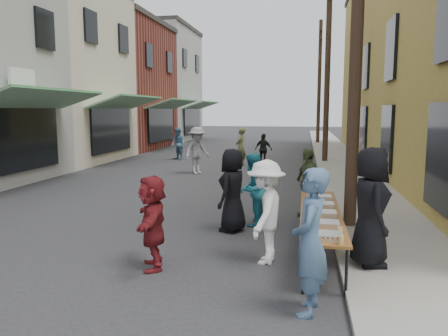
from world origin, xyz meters
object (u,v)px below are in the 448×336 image
(serving_table, at_px, (321,214))
(server, at_px, (371,207))
(catering_tray_sausage, at_px, (325,236))
(utility_pole_far, at_px, (319,83))
(utility_pole_mid, at_px, (328,68))
(guest_front_c, at_px, (252,189))
(guest_front_a, at_px, (233,190))
(utility_pole_near, at_px, (358,12))

(serving_table, distance_m, server, 1.11)
(catering_tray_sausage, relative_size, server, 0.27)
(utility_pole_far, height_order, catering_tray_sausage, utility_pole_far)
(utility_pole_mid, bearing_deg, utility_pole_far, 90.00)
(utility_pole_mid, height_order, catering_tray_sausage, utility_pole_mid)
(utility_pole_mid, height_order, guest_front_c, utility_pole_mid)
(utility_pole_far, xyz_separation_m, catering_tray_sausage, (-0.68, -27.34, -3.71))
(catering_tray_sausage, distance_m, guest_front_a, 3.28)
(utility_pole_far, xyz_separation_m, guest_front_c, (-2.10, -24.04, -3.70))
(guest_front_c, xyz_separation_m, server, (2.15, -2.41, 0.24))
(catering_tray_sausage, height_order, guest_front_c, guest_front_c)
(guest_front_c, bearing_deg, serving_table, 49.47)
(utility_pole_mid, xyz_separation_m, guest_front_a, (-2.45, -12.58, -3.62))
(guest_front_a, bearing_deg, utility_pole_near, 119.42)
(serving_table, height_order, guest_front_a, guest_front_a)
(utility_pole_near, xyz_separation_m, serving_table, (-0.68, -1.69, -3.79))
(serving_table, relative_size, guest_front_c, 2.49)
(serving_table, xyz_separation_m, catering_tray_sausage, (-0.00, -1.65, 0.08))
(serving_table, bearing_deg, utility_pole_near, 68.01)
(catering_tray_sausage, bearing_deg, utility_pole_far, 88.57)
(guest_front_a, relative_size, guest_front_c, 1.09)
(utility_pole_near, distance_m, guest_front_c, 4.25)
(serving_table, bearing_deg, utility_pole_far, 88.48)
(catering_tray_sausage, bearing_deg, utility_pole_mid, 87.45)
(utility_pole_mid, relative_size, serving_table, 2.25)
(guest_front_c, bearing_deg, guest_front_a, -24.65)
(guest_front_a, height_order, server, server)
(utility_pole_mid, xyz_separation_m, utility_pole_far, (0.00, 12.00, 0.00))
(catering_tray_sausage, relative_size, guest_front_c, 0.31)
(utility_pole_mid, relative_size, guest_front_a, 5.14)
(serving_table, height_order, catering_tray_sausage, catering_tray_sausage)
(catering_tray_sausage, bearing_deg, server, 50.28)
(utility_pole_near, height_order, serving_table, utility_pole_near)
(catering_tray_sausage, bearing_deg, serving_table, 90.00)
(utility_pole_near, height_order, server, utility_pole_near)
(server, bearing_deg, catering_tray_sausage, 133.05)
(utility_pole_far, distance_m, guest_front_a, 24.97)
(guest_front_a, relative_size, server, 0.93)
(utility_pole_far, distance_m, server, 26.68)
(catering_tray_sausage, distance_m, guest_front_c, 3.59)
(utility_pole_near, bearing_deg, server, -88.83)
(utility_pole_near, relative_size, guest_front_c, 5.59)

